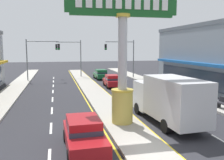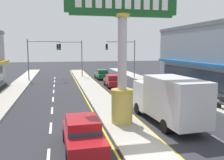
# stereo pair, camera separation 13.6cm
# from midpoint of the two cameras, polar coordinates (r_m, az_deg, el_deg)

# --- Properties ---
(ground_plane) EXTENTS (160.00, 160.00, 0.00)m
(ground_plane) POSITION_cam_midpoint_polar(r_m,az_deg,el_deg) (12.30, 8.16, -16.36)
(ground_plane) COLOR #28282D
(median_strip) EXTENTS (2.41, 52.00, 0.14)m
(median_strip) POSITION_cam_midpoint_polar(r_m,az_deg,el_deg) (29.21, -4.33, -2.19)
(median_strip) COLOR #A39E93
(median_strip) RESTS_ON ground
(sidewalk_left) EXTENTS (2.39, 60.00, 0.18)m
(sidewalk_left) POSITION_cam_midpoint_polar(r_m,az_deg,el_deg) (27.41, -22.71, -3.35)
(sidewalk_left) COLOR #ADA89E
(sidewalk_left) RESTS_ON ground
(sidewalk_right) EXTENTS (2.39, 60.00, 0.18)m
(sidewalk_right) POSITION_cam_midpoint_polar(r_m,az_deg,el_deg) (29.95, 13.57, -2.11)
(sidewalk_right) COLOR #ADA89E
(sidewalk_right) RESTS_ON ground
(lane_markings) EXTENTS (9.15, 52.00, 0.01)m
(lane_markings) POSITION_cam_midpoint_polar(r_m,az_deg,el_deg) (27.90, -3.93, -2.78)
(lane_markings) COLOR silver
(lane_markings) RESTS_ON ground
(district_sign) EXTENTS (7.06, 1.42, 8.25)m
(district_sign) POSITION_cam_midpoint_polar(r_m,az_deg,el_deg) (15.55, 2.63, 4.14)
(district_sign) COLOR gold
(district_sign) RESTS_ON median_strip
(traffic_light_left_side) EXTENTS (4.86, 0.46, 6.20)m
(traffic_light_left_side) POSITION_cam_midpoint_polar(r_m,az_deg,el_deg) (38.18, -16.15, 6.10)
(traffic_light_left_side) COLOR slate
(traffic_light_left_side) RESTS_ON ground
(traffic_light_right_side) EXTENTS (4.86, 0.46, 6.20)m
(traffic_light_right_side) POSITION_cam_midpoint_polar(r_m,az_deg,el_deg) (39.62, 2.91, 6.42)
(traffic_light_right_side) COLOR slate
(traffic_light_right_side) RESTS_ON ground
(traffic_light_median_far) EXTENTS (4.20, 0.46, 6.20)m
(traffic_light_median_far) POSITION_cam_midpoint_polar(r_m,az_deg,el_deg) (41.77, -8.95, 6.32)
(traffic_light_median_far) COLOR slate
(traffic_light_median_far) RESTS_ON ground
(box_truck_near_right_lane) EXTENTS (2.55, 7.01, 3.12)m
(box_truck_near_right_lane) POSITION_cam_midpoint_polar(r_m,az_deg,el_deg) (16.41, 13.06, -4.19)
(box_truck_near_right_lane) COLOR silver
(box_truck_near_right_lane) RESTS_ON ground
(sedan_far_right_lane) EXTENTS (1.92, 4.34, 1.53)m
(sedan_far_right_lane) POSITION_cam_midpoint_polar(r_m,az_deg,el_deg) (12.43, -6.43, -12.16)
(sedan_far_right_lane) COLOR maroon
(sedan_far_right_lane) RESTS_ON ground
(sedan_near_left_lane) EXTENTS (1.95, 4.36, 1.53)m
(sedan_near_left_lane) POSITION_cam_midpoint_polar(r_m,az_deg,el_deg) (31.48, 0.31, -0.15)
(sedan_near_left_lane) COLOR maroon
(sedan_near_left_lane) RESTS_ON ground
(sedan_mid_left_lane) EXTENTS (1.93, 4.35, 1.53)m
(sedan_mid_left_lane) POSITION_cam_midpoint_polar(r_m,az_deg,el_deg) (39.32, -2.27, 1.36)
(sedan_mid_left_lane) COLOR #14562D
(sedan_mid_left_lane) RESTS_ON ground
(pedestrian_near_kerb) EXTENTS (0.44, 0.31, 1.64)m
(pedestrian_near_kerb) POSITION_cam_midpoint_polar(r_m,az_deg,el_deg) (29.16, 13.01, -0.32)
(pedestrian_near_kerb) COLOR #2D4C8C
(pedestrian_near_kerb) RESTS_ON sidewalk_right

